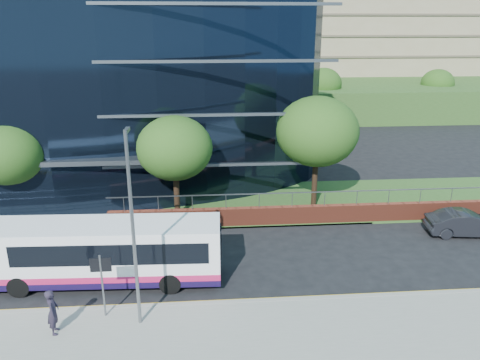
{
  "coord_description": "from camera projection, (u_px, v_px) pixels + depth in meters",
  "views": [
    {
      "loc": [
        8.76,
        -18.7,
        11.69
      ],
      "look_at": [
        10.9,
        8.0,
        2.74
      ],
      "focal_mm": 35.0,
      "sensor_mm": 36.0,
      "label": 1
    }
  ],
  "objects": [
    {
      "name": "tree_dist_f",
      "position": [
        437.0,
        83.0,
        62.13
      ],
      "size": [
        4.29,
        4.29,
        6.05
      ],
      "color": "black",
      "rests_on": "ground"
    },
    {
      "name": "pedestrian",
      "position": [
        53.0,
        312.0,
        18.13
      ],
      "size": [
        0.55,
        0.75,
        1.88
      ],
      "primitive_type": "imported",
      "rotation": [
        0.0,
        0.0,
        1.73
      ],
      "color": "#241E2D",
      "rests_on": "pavement_near"
    },
    {
      "name": "street_sign",
      "position": [
        101.0,
        273.0,
        18.88
      ],
      "size": [
        0.85,
        0.09,
        2.8
      ],
      "color": "slate",
      "rests_on": "pavement_near"
    },
    {
      "name": "glass_office",
      "position": [
        43.0,
        72.0,
        37.59
      ],
      "size": [
        44.0,
        23.1,
        16.0
      ],
      "color": "black",
      "rests_on": "ground"
    },
    {
      "name": "tree_far_d",
      "position": [
        317.0,
        132.0,
        29.74
      ],
      "size": [
        5.28,
        5.28,
        7.44
      ],
      "color": "black",
      "rests_on": "ground"
    },
    {
      "name": "apartment_block",
      "position": [
        348.0,
        28.0,
        73.71
      ],
      "size": [
        60.0,
        42.0,
        30.0
      ],
      "color": "#2D511E",
      "rests_on": "ground"
    },
    {
      "name": "retaining_wall",
      "position": [
        387.0,
        212.0,
        28.95
      ],
      "size": [
        34.0,
        0.4,
        2.11
      ],
      "color": "maroon",
      "rests_on": "ground"
    },
    {
      "name": "kerb",
      "position": [
        0.0,
        313.0,
        19.75
      ],
      "size": [
        80.0,
        0.25,
        0.16
      ],
      "primitive_type": "cube",
      "color": "gray",
      "rests_on": "ground"
    },
    {
      "name": "tree_far_c",
      "position": [
        175.0,
        148.0,
        28.32
      ],
      "size": [
        4.62,
        4.62,
        6.51
      ],
      "color": "black",
      "rests_on": "ground"
    },
    {
      "name": "ground",
      "position": [
        10.0,
        302.0,
        20.72
      ],
      "size": [
        200.0,
        200.0,
        0.0
      ],
      "primitive_type": "plane",
      "color": "black",
      "rests_on": "ground"
    },
    {
      "name": "yellow_line_inner",
      "position": [
        4.0,
        310.0,
        20.1
      ],
      "size": [
        80.0,
        0.08,
        0.01
      ],
      "primitive_type": "cube",
      "color": "gold",
      "rests_on": "ground"
    },
    {
      "name": "tree_dist_e",
      "position": [
        323.0,
        84.0,
        58.92
      ],
      "size": [
        4.62,
        4.62,
        6.51
      ],
      "color": "black",
      "rests_on": "ground"
    },
    {
      "name": "parked_car",
      "position": [
        466.0,
        223.0,
        27.05
      ],
      "size": [
        4.58,
        2.04,
        1.46
      ],
      "primitive_type": "imported",
      "rotation": [
        0.0,
        0.0,
        1.46
      ],
      "color": "black",
      "rests_on": "ground"
    },
    {
      "name": "grass_verge",
      "position": [
        422.0,
        198.0,
        32.92
      ],
      "size": [
        36.0,
        8.0,
        0.12
      ],
      "primitive_type": "cube",
      "color": "#2D511E",
      "rests_on": "ground"
    },
    {
      "name": "tree_far_b",
      "position": [
        8.0,
        155.0,
        28.14
      ],
      "size": [
        4.29,
        4.29,
        6.05
      ],
      "color": "black",
      "rests_on": "ground"
    },
    {
      "name": "streetlight_east",
      "position": [
        133.0,
        225.0,
        17.71
      ],
      "size": [
        0.15,
        0.77,
        8.0
      ],
      "color": "slate",
      "rests_on": "pavement_near"
    },
    {
      "name": "city_bus",
      "position": [
        105.0,
        252.0,
        21.83
      ],
      "size": [
        11.12,
        2.95,
        2.98
      ],
      "rotation": [
        0.0,
        0.0,
        -0.04
      ],
      "color": "white",
      "rests_on": "ground"
    },
    {
      "name": "yellow_line_outer",
      "position": [
        2.0,
        312.0,
        19.96
      ],
      "size": [
        80.0,
        0.08,
        0.01
      ],
      "primitive_type": "cube",
      "color": "gold",
      "rests_on": "ground"
    }
  ]
}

